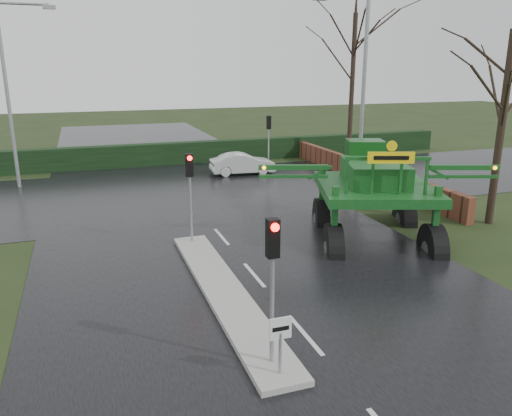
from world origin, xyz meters
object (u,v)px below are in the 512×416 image
object	(u,v)px
traffic_signal_mid	(190,179)
keep_left_sign	(280,337)
street_light_right	(359,79)
street_light_left_far	(11,78)
traffic_signal_far	(269,130)
crop_sprayer	(335,185)
traffic_signal_near	(273,261)
white_sedan	(243,174)

from	to	relation	value
traffic_signal_mid	keep_left_sign	bearing A→B (deg)	-90.00
street_light_right	street_light_left_far	size ratio (longest dim) A/B	1.00
traffic_signal_far	street_light_left_far	world-z (taller)	street_light_left_far
street_light_right	street_light_left_far	world-z (taller)	same
traffic_signal_mid	street_light_right	xyz separation A→B (m)	(9.49, 4.51, 3.40)
keep_left_sign	crop_sprayer	distance (m)	8.57
traffic_signal_mid	traffic_signal_far	distance (m)	14.75
traffic_signal_near	street_light_left_far	distance (m)	22.37
keep_left_sign	street_light_left_far	world-z (taller)	street_light_left_far
street_light_left_far	white_sedan	bearing A→B (deg)	-3.55
street_light_right	white_sedan	bearing A→B (deg)	117.40
street_light_left_far	crop_sprayer	size ratio (longest dim) A/B	1.15
keep_left_sign	white_sedan	size ratio (longest dim) A/B	0.33
traffic_signal_near	white_sedan	size ratio (longest dim) A/B	0.87
street_light_left_far	traffic_signal_near	bearing A→B (deg)	-71.83
street_light_right	street_light_left_far	bearing A→B (deg)	153.98
keep_left_sign	traffic_signal_near	bearing A→B (deg)	90.00
traffic_signal_far	crop_sprayer	bearing A→B (deg)	78.69
white_sedan	street_light_left_far	bearing A→B (deg)	90.35
street_light_right	white_sedan	xyz separation A→B (m)	(-3.74, 7.22, -5.99)
street_light_right	crop_sprayer	xyz separation A→B (m)	(-4.62, -6.59, -3.56)
keep_left_sign	traffic_signal_far	bearing A→B (deg)	70.07
keep_left_sign	traffic_signal_near	size ratio (longest dim) A/B	0.38
keep_left_sign	crop_sprayer	xyz separation A→B (m)	(4.88, 6.91, 1.37)
keep_left_sign	white_sedan	xyz separation A→B (m)	(5.75, 20.72, -1.06)
keep_left_sign	traffic_signal_far	xyz separation A→B (m)	(7.80, 21.51, 1.53)
traffic_signal_far	traffic_signal_mid	bearing A→B (deg)	58.07
keep_left_sign	street_light_left_far	xyz separation A→B (m)	(-6.89, 21.50, 4.93)
traffic_signal_near	crop_sprayer	xyz separation A→B (m)	(4.88, 6.42, -0.16)
traffic_signal_mid	white_sedan	size ratio (longest dim) A/B	0.87
keep_left_sign	street_light_right	xyz separation A→B (m)	(9.49, 13.50, 4.93)
street_light_right	crop_sprayer	bearing A→B (deg)	-125.01
street_light_right	white_sedan	distance (m)	10.10
traffic_signal_far	white_sedan	xyz separation A→B (m)	(-2.05, -0.79, -2.59)
street_light_left_far	traffic_signal_far	bearing A→B (deg)	0.03
traffic_signal_near	white_sedan	world-z (taller)	traffic_signal_near
street_light_left_far	crop_sprayer	distance (m)	19.08
traffic_signal_near	crop_sprayer	distance (m)	8.07
crop_sprayer	white_sedan	bearing A→B (deg)	105.76
traffic_signal_far	street_light_right	size ratio (longest dim) A/B	0.35
traffic_signal_mid	traffic_signal_far	world-z (taller)	same
street_light_left_far	crop_sprayer	world-z (taller)	street_light_left_far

